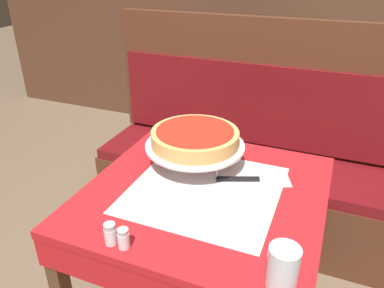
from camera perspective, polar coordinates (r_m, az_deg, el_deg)
The scene contains 10 objects.
dining_table_front at distance 1.39m, azimuth 1.94°, elevation -10.08°, with size 0.82×0.82×0.76m.
dining_table_rear at distance 2.79m, azimuth 19.54°, elevation 7.49°, with size 0.67×0.67×0.76m.
booth_bench at distance 2.25m, azimuth 8.21°, elevation -4.31°, with size 1.72×0.48×1.21m.
pizza_pan_stand at distance 1.44m, azimuth 0.45°, elevation -0.37°, with size 0.38×0.38×0.09m.
deep_dish_pizza at distance 1.42m, azimuth 0.46°, elevation 1.04°, with size 0.33×0.33×0.06m.
pizza_server at distance 1.40m, azimuth 9.88°, elevation -5.36°, with size 0.27×0.15×0.01m.
water_glass_near at distance 0.99m, azimuth 13.69°, elevation -17.77°, with size 0.08×0.08×0.12m.
salt_shaker at distance 1.12m, azimuth -12.33°, elevation -13.24°, with size 0.04×0.04×0.07m.
pepper_shaker at distance 1.10m, azimuth -10.39°, elevation -13.98°, with size 0.03×0.03×0.06m.
condiment_caddy at distance 2.77m, azimuth 19.07°, elevation 11.15°, with size 0.11×0.11×0.18m.
Camera 1 is at (0.38, -1.04, 1.50)m, focal length 35.00 mm.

